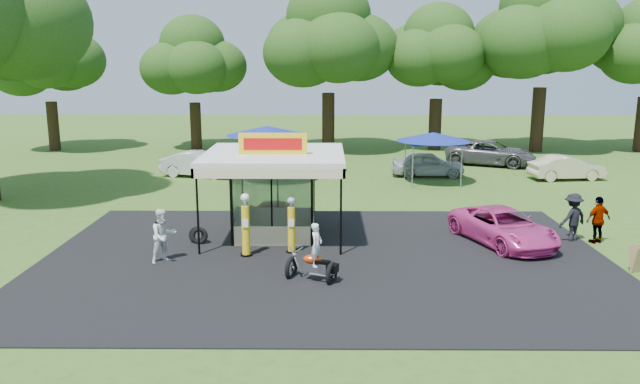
{
  "coord_description": "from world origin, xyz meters",
  "views": [
    {
      "loc": [
        -0.0,
        -19.02,
        6.95
      ],
      "look_at": [
        -0.21,
        4.0,
        2.01
      ],
      "focal_mm": 35.0,
      "sensor_mm": 36.0,
      "label": 1
    }
  ],
  "objects_px": {
    "bg_car_d": "(491,153)",
    "tent_east": "(433,137)",
    "kiosk_car": "(279,211)",
    "bg_car_e": "(567,168)",
    "spectator_east_b": "(598,220)",
    "gas_pump_right": "(291,226)",
    "motorcycle": "(315,258)",
    "bg_car_b": "(306,159)",
    "bg_car_c": "(428,164)",
    "a_frame_sign": "(638,259)",
    "pink_sedan": "(504,227)",
    "spectator_west": "(163,236)",
    "bg_car_a": "(199,164)",
    "spectator_east_a": "(573,218)",
    "tent_west": "(267,131)",
    "gas_station_kiosk": "(275,192)",
    "gas_pump_left": "(246,227)"
  },
  "relations": [
    {
      "from": "motorcycle",
      "to": "spectator_east_a",
      "type": "xyz_separation_m",
      "value": [
        9.88,
        4.51,
        0.18
      ]
    },
    {
      "from": "a_frame_sign",
      "to": "bg_car_b",
      "type": "xyz_separation_m",
      "value": [
        -11.6,
        19.16,
        0.27
      ]
    },
    {
      "from": "spectator_east_b",
      "to": "gas_pump_right",
      "type": "bearing_deg",
      "value": -12.52
    },
    {
      "from": "gas_pump_left",
      "to": "bg_car_a",
      "type": "xyz_separation_m",
      "value": [
        -4.74,
        15.45,
        -0.36
      ]
    },
    {
      "from": "gas_station_kiosk",
      "to": "gas_pump_left",
      "type": "relative_size",
      "value": 2.33
    },
    {
      "from": "a_frame_sign",
      "to": "bg_car_e",
      "type": "height_order",
      "value": "bg_car_e"
    },
    {
      "from": "bg_car_b",
      "to": "tent_east",
      "type": "xyz_separation_m",
      "value": [
        7.29,
        -4.02,
        1.9
      ]
    },
    {
      "from": "bg_car_a",
      "to": "bg_car_b",
      "type": "xyz_separation_m",
      "value": [
        6.33,
        2.16,
        -0.03
      ]
    },
    {
      "from": "spectator_east_a",
      "to": "tent_west",
      "type": "xyz_separation_m",
      "value": [
        -12.89,
        12.02,
        1.95
      ]
    },
    {
      "from": "bg_car_a",
      "to": "tent_west",
      "type": "relative_size",
      "value": 0.99
    },
    {
      "from": "gas_pump_right",
      "to": "spectator_east_b",
      "type": "relative_size",
      "value": 1.17
    },
    {
      "from": "gas_station_kiosk",
      "to": "a_frame_sign",
      "type": "xyz_separation_m",
      "value": [
        12.36,
        -4.24,
        -1.33
      ]
    },
    {
      "from": "gas_pump_left",
      "to": "gas_pump_right",
      "type": "xyz_separation_m",
      "value": [
        1.6,
        0.41,
        -0.08
      ]
    },
    {
      "from": "spectator_east_b",
      "to": "tent_east",
      "type": "xyz_separation_m",
      "value": [
        -4.38,
        11.78,
        1.71
      ]
    },
    {
      "from": "kiosk_car",
      "to": "tent_west",
      "type": "relative_size",
      "value": 0.61
    },
    {
      "from": "spectator_east_b",
      "to": "bg_car_a",
      "type": "distance_m",
      "value": 22.59
    },
    {
      "from": "kiosk_car",
      "to": "spectator_west",
      "type": "height_order",
      "value": "spectator_west"
    },
    {
      "from": "gas_station_kiosk",
      "to": "bg_car_b",
      "type": "xyz_separation_m",
      "value": [
        0.76,
        14.92,
        -1.06
      ]
    },
    {
      "from": "tent_east",
      "to": "bg_car_a",
      "type": "bearing_deg",
      "value": 172.22
    },
    {
      "from": "bg_car_c",
      "to": "bg_car_d",
      "type": "distance_m",
      "value": 6.38
    },
    {
      "from": "a_frame_sign",
      "to": "pink_sedan",
      "type": "bearing_deg",
      "value": 122.21
    },
    {
      "from": "kiosk_car",
      "to": "bg_car_d",
      "type": "relative_size",
      "value": 0.49
    },
    {
      "from": "spectator_east_a",
      "to": "bg_car_c",
      "type": "height_order",
      "value": "spectator_east_a"
    },
    {
      "from": "bg_car_d",
      "to": "bg_car_e",
      "type": "xyz_separation_m",
      "value": [
        3.11,
        -5.16,
        -0.1
      ]
    },
    {
      "from": "motorcycle",
      "to": "bg_car_b",
      "type": "bearing_deg",
      "value": 114.36
    },
    {
      "from": "kiosk_car",
      "to": "tent_east",
      "type": "bearing_deg",
      "value": -42.84
    },
    {
      "from": "bg_car_d",
      "to": "bg_car_e",
      "type": "bearing_deg",
      "value": -124.83
    },
    {
      "from": "gas_pump_right",
      "to": "bg_car_d",
      "type": "bearing_deg",
      "value": 57.81
    },
    {
      "from": "bg_car_c",
      "to": "bg_car_d",
      "type": "relative_size",
      "value": 0.75
    },
    {
      "from": "tent_east",
      "to": "a_frame_sign",
      "type": "bearing_deg",
      "value": -74.11
    },
    {
      "from": "gas_station_kiosk",
      "to": "tent_east",
      "type": "bearing_deg",
      "value": 53.51
    },
    {
      "from": "gas_station_kiosk",
      "to": "gas_pump_left",
      "type": "xyz_separation_m",
      "value": [
        -0.83,
        -2.69,
        -0.67
      ]
    },
    {
      "from": "gas_pump_right",
      "to": "a_frame_sign",
      "type": "bearing_deg",
      "value": -9.59
    },
    {
      "from": "bg_car_d",
      "to": "tent_east",
      "type": "xyz_separation_m",
      "value": [
        -4.93,
        -6.23,
        1.82
      ]
    },
    {
      "from": "kiosk_car",
      "to": "spectator_east_b",
      "type": "distance_m",
      "value": 12.82
    },
    {
      "from": "gas_pump_right",
      "to": "tent_east",
      "type": "distance_m",
      "value": 15.14
    },
    {
      "from": "motorcycle",
      "to": "bg_car_b",
      "type": "relative_size",
      "value": 0.4
    },
    {
      "from": "gas_pump_left",
      "to": "bg_car_b",
      "type": "distance_m",
      "value": 17.69
    },
    {
      "from": "bg_car_d",
      "to": "kiosk_car",
      "type": "bearing_deg",
      "value": 163.01
    },
    {
      "from": "gas_station_kiosk",
      "to": "bg_car_c",
      "type": "distance_m",
      "value": 15.35
    },
    {
      "from": "motorcycle",
      "to": "bg_car_c",
      "type": "relative_size",
      "value": 0.46
    },
    {
      "from": "motorcycle",
      "to": "a_frame_sign",
      "type": "relative_size",
      "value": 2.22
    },
    {
      "from": "bg_car_d",
      "to": "motorcycle",
      "type": "bearing_deg",
      "value": 177.13
    },
    {
      "from": "spectator_west",
      "to": "bg_car_c",
      "type": "xyz_separation_m",
      "value": [
        11.76,
        16.31,
        -0.22
      ]
    },
    {
      "from": "gas_pump_right",
      "to": "bg_car_d",
      "type": "xyz_separation_m",
      "value": [
        12.22,
        19.41,
        -0.22
      ]
    },
    {
      "from": "kiosk_car",
      "to": "bg_car_b",
      "type": "bearing_deg",
      "value": -3.43
    },
    {
      "from": "kiosk_car",
      "to": "bg_car_b",
      "type": "xyz_separation_m",
      "value": [
        0.76,
        12.71,
        0.24
      ]
    },
    {
      "from": "bg_car_c",
      "to": "spectator_west",
      "type": "bearing_deg",
      "value": 146.57
    },
    {
      "from": "bg_car_c",
      "to": "tent_west",
      "type": "height_order",
      "value": "tent_west"
    },
    {
      "from": "gas_pump_right",
      "to": "a_frame_sign",
      "type": "relative_size",
      "value": 2.39
    }
  ]
}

